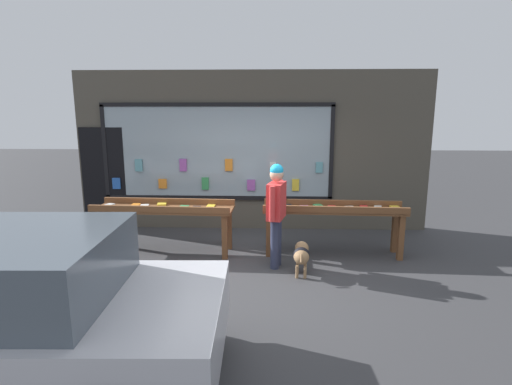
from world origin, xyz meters
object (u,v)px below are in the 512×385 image
at_px(display_table_left, 164,212).
at_px(small_dog, 302,254).
at_px(display_table_right, 333,214).
at_px(person_browsing, 276,208).

relative_size(display_table_left, small_dog, 4.27).
bearing_deg(display_table_right, small_dog, -123.47).
relative_size(display_table_right, person_browsing, 1.46).
height_order(person_browsing, small_dog, person_browsing).
distance_m(display_table_left, small_dog, 2.50).
relative_size(display_table_right, small_dog, 4.26).
xyz_separation_m(display_table_left, small_dog, (2.29, -0.90, -0.40)).
relative_size(person_browsing, small_dog, 2.92).
bearing_deg(person_browsing, small_dog, -114.54).
bearing_deg(small_dog, display_table_right, -28.02).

